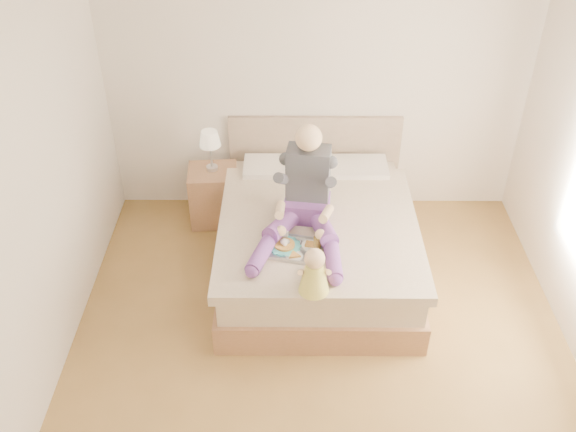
{
  "coord_description": "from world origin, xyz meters",
  "views": [
    {
      "loc": [
        -0.24,
        -3.48,
        3.89
      ],
      "look_at": [
        -0.26,
        0.71,
        0.81
      ],
      "focal_mm": 40.0,
      "sensor_mm": 36.0,
      "label": 1
    }
  ],
  "objects_px": {
    "nightstand": "(214,195)",
    "adult": "(305,200)",
    "bed": "(317,236)",
    "tray": "(295,247)",
    "baby": "(314,274)"
  },
  "relations": [
    {
      "from": "bed",
      "to": "tray",
      "type": "relative_size",
      "value": 4.44
    },
    {
      "from": "tray",
      "to": "adult",
      "type": "bearing_deg",
      "value": 89.21
    },
    {
      "from": "bed",
      "to": "adult",
      "type": "xyz_separation_m",
      "value": [
        -0.12,
        -0.23,
        0.55
      ]
    },
    {
      "from": "bed",
      "to": "nightstand",
      "type": "relative_size",
      "value": 3.79
    },
    {
      "from": "nightstand",
      "to": "adult",
      "type": "xyz_separation_m",
      "value": [
        0.88,
        -0.91,
        0.58
      ]
    },
    {
      "from": "bed",
      "to": "tray",
      "type": "bearing_deg",
      "value": -109.97
    },
    {
      "from": "bed",
      "to": "baby",
      "type": "xyz_separation_m",
      "value": [
        -0.06,
        -1.02,
        0.45
      ]
    },
    {
      "from": "bed",
      "to": "nightstand",
      "type": "xyz_separation_m",
      "value": [
        -1.0,
        0.69,
        -0.03
      ]
    },
    {
      "from": "nightstand",
      "to": "tray",
      "type": "distance_m",
      "value": 1.51
    },
    {
      "from": "bed",
      "to": "adult",
      "type": "distance_m",
      "value": 0.61
    },
    {
      "from": "tray",
      "to": "baby",
      "type": "bearing_deg",
      "value": -60.21
    },
    {
      "from": "adult",
      "to": "bed",
      "type": "bearing_deg",
      "value": 70.63
    },
    {
      "from": "adult",
      "to": "baby",
      "type": "xyz_separation_m",
      "value": [
        0.05,
        -0.79,
        -0.11
      ]
    },
    {
      "from": "bed",
      "to": "adult",
      "type": "relative_size",
      "value": 1.95
    },
    {
      "from": "nightstand",
      "to": "adult",
      "type": "distance_m",
      "value": 1.4
    }
  ]
}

